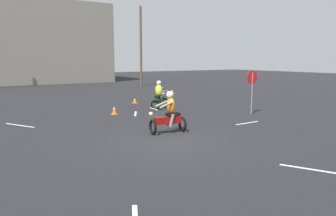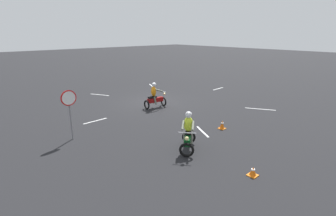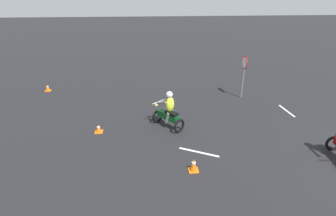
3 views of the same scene
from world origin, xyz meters
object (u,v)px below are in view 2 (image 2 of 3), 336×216
traffic_cone_mid_center (253,171)px  traffic_cone_near_right (222,125)px  motorcycle_rider_foreground (155,97)px  stop_sign (69,105)px  motorcycle_rider_background (188,133)px

traffic_cone_mid_center → traffic_cone_near_right: bearing=-130.1°
traffic_cone_mid_center → motorcycle_rider_foreground: bearing=-107.8°
stop_sign → traffic_cone_mid_center: (-3.27, 7.23, -1.47)m
motorcycle_rider_foreground → traffic_cone_near_right: bearing=7.2°
stop_sign → traffic_cone_mid_center: 8.07m
motorcycle_rider_foreground → motorcycle_rider_background: same height
motorcycle_rider_foreground → traffic_cone_near_right: motorcycle_rider_foreground is taller
motorcycle_rider_background → traffic_cone_mid_center: motorcycle_rider_background is taller
motorcycle_rider_foreground → stop_sign: 6.30m
stop_sign → traffic_cone_mid_center: bearing=114.3°
motorcycle_rider_foreground → stop_sign: stop_sign is taller
stop_sign → traffic_cone_mid_center: stop_sign is taller
motorcycle_rider_background → traffic_cone_near_right: bearing=-120.1°
motorcycle_rider_background → motorcycle_rider_foreground: bearing=-66.8°
stop_sign → traffic_cone_near_right: bearing=148.5°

